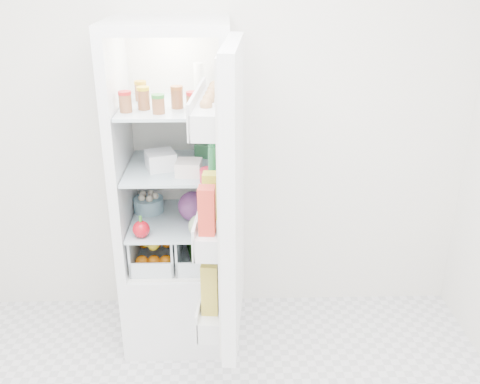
{
  "coord_description": "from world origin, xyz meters",
  "views": [
    {
      "loc": [
        0.08,
        -1.47,
        2.05
      ],
      "look_at": [
        0.14,
        0.95,
        1.01
      ],
      "focal_mm": 40.0,
      "sensor_mm": 36.0,
      "label": 1
    }
  ],
  "objects_px": {
    "fridge_door": "(226,205)",
    "mushroom_bowl": "(149,205)",
    "red_cabbage": "(193,206)",
    "refrigerator": "(178,227)"
  },
  "relations": [
    {
      "from": "fridge_door",
      "to": "mushroom_bowl",
      "type": "bearing_deg",
      "value": 37.6
    },
    {
      "from": "red_cabbage",
      "to": "fridge_door",
      "type": "bearing_deg",
      "value": -72.09
    },
    {
      "from": "refrigerator",
      "to": "mushroom_bowl",
      "type": "bearing_deg",
      "value": 164.74
    },
    {
      "from": "red_cabbage",
      "to": "refrigerator",
      "type": "bearing_deg",
      "value": 142.62
    },
    {
      "from": "refrigerator",
      "to": "mushroom_bowl",
      "type": "relative_size",
      "value": 10.74
    },
    {
      "from": "red_cabbage",
      "to": "fridge_door",
      "type": "relative_size",
      "value": 0.12
    },
    {
      "from": "red_cabbage",
      "to": "mushroom_bowl",
      "type": "distance_m",
      "value": 0.29
    },
    {
      "from": "red_cabbage",
      "to": "mushroom_bowl",
      "type": "relative_size",
      "value": 0.97
    },
    {
      "from": "mushroom_bowl",
      "to": "red_cabbage",
      "type": "bearing_deg",
      "value": -24.25
    },
    {
      "from": "refrigerator",
      "to": "fridge_door",
      "type": "relative_size",
      "value": 1.38
    }
  ]
}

